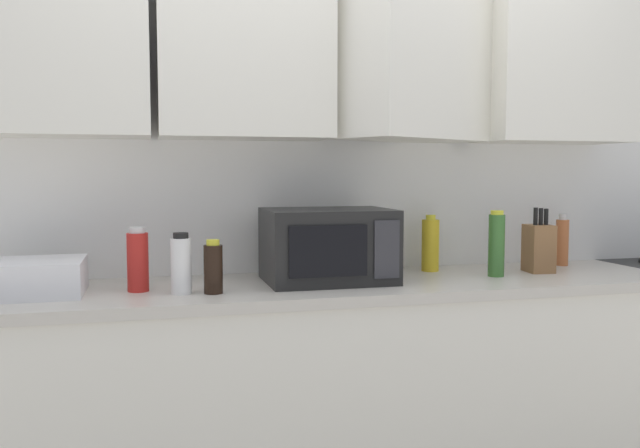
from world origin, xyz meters
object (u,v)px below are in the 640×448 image
at_px(bottle_white_jar, 181,264).
at_px(bottle_red_sauce, 138,261).
at_px(knife_block, 539,248).
at_px(bottle_green_oil, 496,244).
at_px(microwave, 328,245).
at_px(bottle_yellow_mustard, 430,245).
at_px(dish_rack, 26,278).
at_px(bottle_spice_jar, 562,241).
at_px(bottle_soy_dark, 213,268).

height_order(bottle_white_jar, bottle_red_sauce, bottle_red_sauce).
height_order(knife_block, bottle_green_oil, knife_block).
xyz_separation_m(microwave, bottle_yellow_mustard, (0.49, 0.15, -0.03)).
bearing_deg(knife_block, bottle_green_oil, -166.08).
height_order(dish_rack, bottle_spice_jar, bottle_spice_jar).
distance_m(bottle_yellow_mustard, bottle_soy_dark, 0.99).
height_order(dish_rack, bottle_soy_dark, bottle_soy_dark).
relative_size(bottle_white_jar, bottle_soy_dark, 1.13).
bearing_deg(bottle_green_oil, bottle_yellow_mustard, 134.68).
height_order(bottle_spice_jar, bottle_white_jar, bottle_spice_jar).
xyz_separation_m(bottle_spice_jar, bottle_red_sauce, (-1.85, -0.19, 0.00)).
relative_size(dish_rack, bottle_white_jar, 1.78).
bearing_deg(microwave, dish_rack, -179.26).
bearing_deg(microwave, bottle_soy_dark, -162.44).
height_order(dish_rack, bottle_green_oil, bottle_green_oil).
distance_m(microwave, bottle_white_jar, 0.57).
bearing_deg(bottle_yellow_mustard, bottle_green_oil, -45.32).
height_order(microwave, bottle_soy_dark, microwave).
bearing_deg(bottle_soy_dark, dish_rack, 168.31).
height_order(bottle_white_jar, bottle_soy_dark, bottle_white_jar).
distance_m(bottle_green_oil, bottle_yellow_mustard, 0.28).
relative_size(microwave, bottle_yellow_mustard, 2.00).
distance_m(knife_block, bottle_green_oil, 0.24).
bearing_deg(bottle_red_sauce, dish_rack, 176.92).
xyz_separation_m(bottle_spice_jar, bottle_yellow_mustard, (-0.65, -0.01, 0.00)).
height_order(bottle_spice_jar, bottle_soy_dark, bottle_spice_jar).
bearing_deg(knife_block, bottle_soy_dark, -173.85).
relative_size(bottle_spice_jar, bottle_soy_dark, 1.25).
bearing_deg(bottle_soy_dark, microwave, 17.56).
xyz_separation_m(microwave, bottle_soy_dark, (-0.45, -0.14, -0.05)).
height_order(microwave, bottle_red_sauce, microwave).
bearing_deg(knife_block, bottle_yellow_mustard, 161.52).
relative_size(bottle_green_oil, bottle_soy_dark, 1.42).
relative_size(microwave, bottle_spice_jar, 2.04).
xyz_separation_m(bottle_spice_jar, bottle_green_oil, (-0.45, -0.21, 0.02)).
relative_size(knife_block, bottle_soy_dark, 1.46).
bearing_deg(bottle_white_jar, bottle_yellow_mustard, 14.43).
distance_m(microwave, dish_rack, 1.08).
distance_m(bottle_spice_jar, bottle_green_oil, 0.49).
height_order(bottle_green_oil, bottle_red_sauce, bottle_green_oil).
relative_size(bottle_green_oil, bottle_white_jar, 1.25).
bearing_deg(bottle_yellow_mustard, bottle_red_sauce, -171.36).
xyz_separation_m(knife_block, bottle_red_sauce, (-1.63, -0.04, 0.01)).
bearing_deg(bottle_green_oil, microwave, 175.68).
relative_size(microwave, dish_rack, 1.26).
xyz_separation_m(microwave, dish_rack, (-1.08, -0.01, -0.08)).
relative_size(bottle_spice_jar, bottle_red_sauce, 1.03).
relative_size(dish_rack, knife_block, 1.39).
bearing_deg(microwave, bottle_red_sauce, -177.26).
height_order(bottle_green_oil, bottle_soy_dark, bottle_green_oil).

